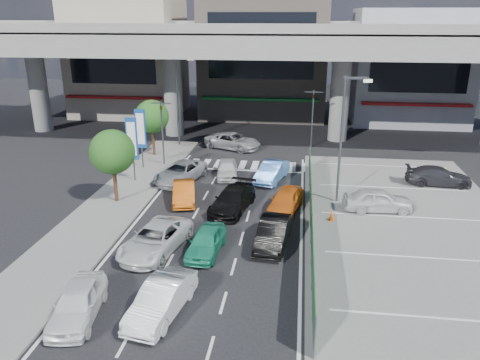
# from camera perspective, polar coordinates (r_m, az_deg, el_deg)

# --- Properties ---
(ground) EXTENTS (120.00, 120.00, 0.00)m
(ground) POSITION_cam_1_polar(r_m,az_deg,el_deg) (25.69, -3.37, -6.93)
(ground) COLOR black
(ground) RESTS_ON ground
(parking_lot) EXTENTS (12.00, 28.00, 0.06)m
(parking_lot) POSITION_cam_1_polar(r_m,az_deg,el_deg) (27.85, 20.43, -5.96)
(parking_lot) COLOR slate
(parking_lot) RESTS_ON ground
(sidewalk_left) EXTENTS (4.00, 30.00, 0.12)m
(sidewalk_left) POSITION_cam_1_polar(r_m,az_deg,el_deg) (31.10, -14.76, -2.58)
(sidewalk_left) COLOR slate
(sidewalk_left) RESTS_ON ground
(fence_run) EXTENTS (0.16, 22.00, 1.80)m
(fence_run) POSITION_cam_1_polar(r_m,az_deg,el_deg) (25.82, 8.69, -4.79)
(fence_run) COLOR #1F5B2E
(fence_run) RESTS_ON ground
(expressway) EXTENTS (64.00, 14.00, 10.75)m
(expressway) POSITION_cam_1_polar(r_m,az_deg,el_deg) (44.85, 1.85, 16.16)
(expressway) COLOR slate
(expressway) RESTS_ON ground
(building_west) EXTENTS (12.00, 10.90, 13.00)m
(building_west) POSITION_cam_1_polar(r_m,az_deg,el_deg) (58.45, -13.43, 14.23)
(building_west) COLOR gray
(building_west) RESTS_ON ground
(building_center) EXTENTS (14.00, 10.90, 15.00)m
(building_center) POSITION_cam_1_polar(r_m,az_deg,el_deg) (55.83, 3.02, 15.52)
(building_center) COLOR gray
(building_center) RESTS_ON ground
(building_east) EXTENTS (12.00, 10.90, 12.00)m
(building_east) POSITION_cam_1_polar(r_m,az_deg,el_deg) (55.97, 19.89, 12.89)
(building_east) COLOR gray
(building_east) RESTS_ON ground
(traffic_light_left) EXTENTS (1.60, 1.24, 5.20)m
(traffic_light_left) POSITION_cam_1_polar(r_m,az_deg,el_deg) (36.94, -9.54, 7.59)
(traffic_light_left) COLOR #595B60
(traffic_light_left) RESTS_ON ground
(traffic_light_right) EXTENTS (1.60, 1.24, 5.20)m
(traffic_light_right) POSITION_cam_1_polar(r_m,az_deg,el_deg) (42.23, 8.90, 9.12)
(traffic_light_right) COLOR #595B60
(traffic_light_right) RESTS_ON ground
(street_lamp_right) EXTENTS (1.65, 0.22, 8.00)m
(street_lamp_right) POSITION_cam_1_polar(r_m,az_deg,el_deg) (29.44, 12.63, 5.99)
(street_lamp_right) COLOR #595B60
(street_lamp_right) RESTS_ON ground
(street_lamp_left) EXTENTS (1.65, 0.22, 8.00)m
(street_lamp_left) POSITION_cam_1_polar(r_m,az_deg,el_deg) (42.49, -7.43, 10.39)
(street_lamp_left) COLOR #595B60
(street_lamp_left) RESTS_ON ground
(signboard_near) EXTENTS (0.80, 0.14, 4.70)m
(signboard_near) POSITION_cam_1_polar(r_m,az_deg,el_deg) (33.76, -13.03, 4.70)
(signboard_near) COLOR #595B60
(signboard_near) RESTS_ON ground
(signboard_far) EXTENTS (0.80, 0.14, 4.70)m
(signboard_far) POSITION_cam_1_polar(r_m,az_deg,el_deg) (36.63, -12.02, 5.93)
(signboard_far) COLOR #595B60
(signboard_far) RESTS_ON ground
(tree_near) EXTENTS (2.80, 2.80, 4.80)m
(tree_near) POSITION_cam_1_polar(r_m,az_deg,el_deg) (30.04, -15.30, 3.30)
(tree_near) COLOR #382314
(tree_near) RESTS_ON ground
(tree_far) EXTENTS (2.80, 2.80, 4.80)m
(tree_far) POSITION_cam_1_polar(r_m,az_deg,el_deg) (39.86, -10.68, 7.59)
(tree_far) COLOR #382314
(tree_far) RESTS_ON ground
(van_white_back_left) EXTENTS (2.19, 4.22, 1.37)m
(van_white_back_left) POSITION_cam_1_polar(r_m,az_deg,el_deg) (20.16, -19.19, -13.95)
(van_white_back_left) COLOR white
(van_white_back_left) RESTS_ON ground
(hatch_white_back_mid) EXTENTS (2.16, 4.38, 1.38)m
(hatch_white_back_mid) POSITION_cam_1_polar(r_m,az_deg,el_deg) (19.55, -9.57, -14.15)
(hatch_white_back_mid) COLOR white
(hatch_white_back_mid) RESTS_ON ground
(sedan_white_mid_left) EXTENTS (3.21, 5.31, 1.38)m
(sedan_white_mid_left) POSITION_cam_1_polar(r_m,az_deg,el_deg) (24.27, -10.27, -7.09)
(sedan_white_mid_left) COLOR silver
(sedan_white_mid_left) RESTS_ON ground
(taxi_teal_mid) EXTENTS (1.76, 3.79, 1.26)m
(taxi_teal_mid) POSITION_cam_1_polar(r_m,az_deg,el_deg) (23.85, -4.15, -7.48)
(taxi_teal_mid) COLOR #219771
(taxi_teal_mid) RESTS_ON ground
(hatch_black_mid_right) EXTENTS (1.85, 4.31, 1.38)m
(hatch_black_mid_right) POSITION_cam_1_polar(r_m,az_deg,el_deg) (24.55, 4.03, -6.47)
(hatch_black_mid_right) COLOR black
(hatch_black_mid_right) RESTS_ON ground
(taxi_orange_left) EXTENTS (2.25, 4.13, 1.29)m
(taxi_orange_left) POSITION_cam_1_polar(r_m,az_deg,el_deg) (30.24, -6.84, -1.50)
(taxi_orange_left) COLOR #BD5311
(taxi_orange_left) RESTS_ON ground
(sedan_black_mid) EXTENTS (2.80, 5.04, 1.38)m
(sedan_black_mid) POSITION_cam_1_polar(r_m,az_deg,el_deg) (28.73, -0.90, -2.41)
(sedan_black_mid) COLOR black
(sedan_black_mid) RESTS_ON ground
(taxi_orange_right) EXTENTS (2.47, 4.31, 1.38)m
(taxi_orange_right) POSITION_cam_1_polar(r_m,az_deg,el_deg) (28.78, 5.58, -2.47)
(taxi_orange_right) COLOR orange
(taxi_orange_right) RESTS_ON ground
(wagon_silver_front_left) EXTENTS (3.47, 5.38, 1.38)m
(wagon_silver_front_left) POSITION_cam_1_polar(r_m,az_deg,el_deg) (33.91, -7.28, 0.92)
(wagon_silver_front_left) COLOR #A0A2A7
(wagon_silver_front_left) RESTS_ON ground
(sedan_white_front_mid) EXTENTS (2.01, 3.86, 1.25)m
(sedan_white_front_mid) POSITION_cam_1_polar(r_m,az_deg,el_deg) (34.60, -1.58, 1.36)
(sedan_white_front_mid) COLOR silver
(sedan_white_front_mid) RESTS_ON ground
(kei_truck_front_right) EXTENTS (2.48, 4.42, 1.38)m
(kei_truck_front_right) POSITION_cam_1_polar(r_m,az_deg,el_deg) (33.90, 3.91, 1.04)
(kei_truck_front_right) COLOR #5999F5
(kei_truck_front_right) RESTS_ON ground
(crossing_wagon_silver) EXTENTS (5.59, 4.06, 1.41)m
(crossing_wagon_silver) POSITION_cam_1_polar(r_m,az_deg,el_deg) (42.00, -0.89, 4.78)
(crossing_wagon_silver) COLOR #93949A
(crossing_wagon_silver) RESTS_ON ground
(parked_sedan_white) EXTENTS (4.30, 2.06, 1.42)m
(parked_sedan_white) POSITION_cam_1_polar(r_m,az_deg,el_deg) (29.70, 16.48, -2.35)
(parked_sedan_white) COLOR silver
(parked_sedan_white) RESTS_ON parking_lot
(parked_sedan_dgrey) EXTENTS (4.52, 2.01, 1.29)m
(parked_sedan_dgrey) POSITION_cam_1_polar(r_m,az_deg,el_deg) (35.69, 23.04, 0.45)
(parked_sedan_dgrey) COLOR #2B2A2E
(parked_sedan_dgrey) RESTS_ON parking_lot
(traffic_cone) EXTENTS (0.40, 0.40, 0.65)m
(traffic_cone) POSITION_cam_1_polar(r_m,az_deg,el_deg) (27.83, 11.10, -4.25)
(traffic_cone) COLOR #E24E0C
(traffic_cone) RESTS_ON parking_lot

